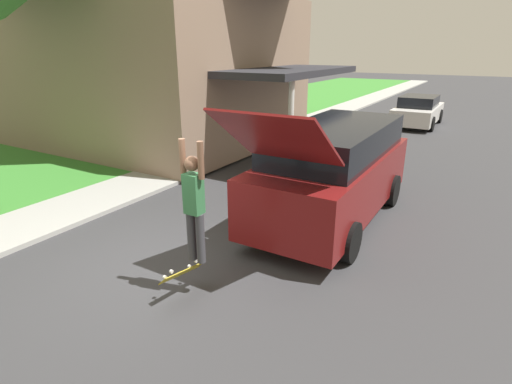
# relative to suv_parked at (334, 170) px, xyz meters

# --- Properties ---
(ground_plane) EXTENTS (120.00, 120.00, 0.00)m
(ground_plane) POSITION_rel_suv_parked_xyz_m (-1.79, -3.44, -1.13)
(ground_plane) COLOR #333335
(lawn) EXTENTS (10.00, 80.00, 0.08)m
(lawn) POSITION_rel_suv_parked_xyz_m (-9.79, 2.56, -1.09)
(lawn) COLOR #387F2D
(lawn) RESTS_ON ground_plane
(sidewalk) EXTENTS (1.80, 80.00, 0.10)m
(sidewalk) POSITION_rel_suv_parked_xyz_m (-5.39, 2.56, -1.08)
(sidewalk) COLOR #9E9E99
(sidewalk) RESTS_ON ground_plane
(house) EXTENTS (12.89, 8.97, 7.50)m
(house) POSITION_rel_suv_parked_xyz_m (-9.31, 4.20, 2.84)
(house) COLOR #89705B
(house) RESTS_ON lawn
(suv_parked) EXTENTS (2.12, 5.82, 2.78)m
(suv_parked) POSITION_rel_suv_parked_xyz_m (0.00, 0.00, 0.00)
(suv_parked) COLOR maroon
(suv_parked) RESTS_ON ground_plane
(car_down_street) EXTENTS (1.92, 4.36, 1.43)m
(car_down_street) POSITION_rel_suv_parked_xyz_m (-0.51, 13.06, -0.42)
(car_down_street) COLOR silver
(car_down_street) RESTS_ON ground_plane
(skateboarder) EXTENTS (0.41, 0.21, 1.85)m
(skateboarder) POSITION_rel_suv_parked_xyz_m (-0.73, -3.75, 0.38)
(skateboarder) COLOR #38383D
(skateboarder) RESTS_ON ground_plane
(skateboard) EXTENTS (0.28, 0.80, 0.29)m
(skateboard) POSITION_rel_suv_parked_xyz_m (-0.88, -3.93, -0.72)
(skateboard) COLOR #A89323
(skateboard) RESTS_ON ground_plane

